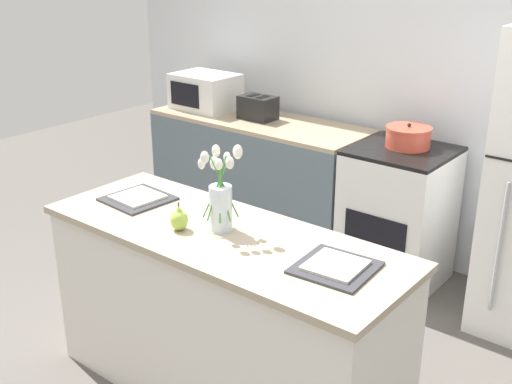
{
  "coord_description": "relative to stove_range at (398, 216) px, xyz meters",
  "views": [
    {
      "loc": [
        1.79,
        -1.97,
        2.12
      ],
      "look_at": [
        0.0,
        0.25,
        1.01
      ],
      "focal_mm": 45.0,
      "sensor_mm": 36.0,
      "label": 1
    }
  ],
  "objects": [
    {
      "name": "toaster",
      "position": [
        -1.17,
        0.0,
        0.54
      ],
      "size": [
        0.28,
        0.18,
        0.17
      ],
      "color": "black",
      "rests_on": "back_counter"
    },
    {
      "name": "microwave",
      "position": [
        -1.69,
        -0.0,
        0.59
      ],
      "size": [
        0.48,
        0.37,
        0.27
      ],
      "color": "white",
      "rests_on": "back_counter"
    },
    {
      "name": "plate_setting_left",
      "position": [
        -0.69,
        -1.58,
        0.44
      ],
      "size": [
        0.32,
        0.32,
        0.02
      ],
      "color": "#333338",
      "rests_on": "kitchen_island"
    },
    {
      "name": "cooking_pot",
      "position": [
        -0.0,
        0.06,
        0.53
      ],
      "size": [
        0.29,
        0.29,
        0.16
      ],
      "color": "#CC4C38",
      "rests_on": "stove_range"
    },
    {
      "name": "back_counter",
      "position": [
        -1.16,
        0.0,
        0.0
      ],
      "size": [
        1.68,
        0.6,
        0.92
      ],
      "color": "slate",
      "rests_on": "ground_plane"
    },
    {
      "name": "plate_setting_right",
      "position": [
        0.49,
        -1.58,
        0.44
      ],
      "size": [
        0.32,
        0.32,
        0.02
      ],
      "color": "#333338",
      "rests_on": "kitchen_island"
    },
    {
      "name": "flower_vase",
      "position": [
        -0.12,
        -1.58,
        0.59
      ],
      "size": [
        0.17,
        0.18,
        0.41
      ],
      "color": "silver",
      "rests_on": "kitchen_island"
    },
    {
      "name": "kitchen_island",
      "position": [
        -0.1,
        -1.6,
        -0.01
      ],
      "size": [
        1.8,
        0.66,
        0.89
      ],
      "color": "silver",
      "rests_on": "ground_plane"
    },
    {
      "name": "pear_figurine",
      "position": [
        -0.27,
        -1.7,
        0.49
      ],
      "size": [
        0.08,
        0.08,
        0.14
      ],
      "color": "#9EBC47",
      "rests_on": "kitchen_island"
    },
    {
      "name": "back_wall",
      "position": [
        -0.1,
        0.4,
        0.89
      ],
      "size": [
        5.2,
        0.08,
        2.7
      ],
      "color": "silver",
      "rests_on": "ground_plane"
    },
    {
      "name": "stove_range",
      "position": [
        0.0,
        0.0,
        0.0
      ],
      "size": [
        0.6,
        0.61,
        0.92
      ],
      "color": "silver",
      "rests_on": "ground_plane"
    }
  ]
}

